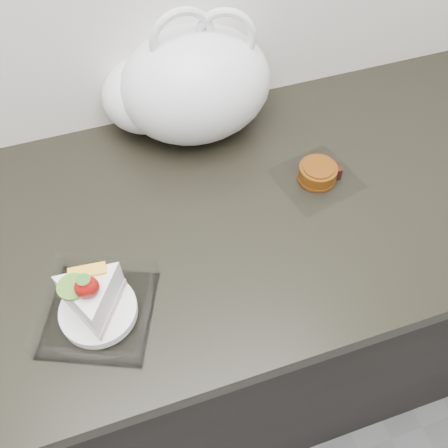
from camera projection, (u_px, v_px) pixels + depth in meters
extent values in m
cube|color=black|center=(179.00, 333.00, 1.31)|extent=(2.00, 0.60, 0.86)
cube|color=black|center=(163.00, 233.00, 0.95)|extent=(2.04, 0.64, 0.04)
cube|color=white|center=(100.00, 314.00, 0.82)|extent=(0.23, 0.23, 0.00)
cylinder|color=white|center=(99.00, 311.00, 0.81)|extent=(0.13, 0.13, 0.02)
ellipsoid|color=#AF140B|center=(87.00, 287.00, 0.73)|extent=(0.04, 0.03, 0.04)
cone|color=#2D7223|center=(84.00, 281.00, 0.71)|extent=(0.02, 0.02, 0.01)
cylinder|color=#52912A|center=(72.00, 287.00, 0.74)|extent=(0.05, 0.05, 0.01)
cube|color=yellow|center=(87.00, 271.00, 0.76)|extent=(0.06, 0.03, 0.01)
cube|color=white|center=(316.00, 179.00, 1.00)|extent=(0.18, 0.17, 0.00)
cylinder|color=brown|center=(317.00, 173.00, 0.99)|extent=(0.10, 0.10, 0.03)
cylinder|color=brown|center=(317.00, 177.00, 1.00)|extent=(0.10, 0.10, 0.01)
cylinder|color=brown|center=(319.00, 167.00, 0.98)|extent=(0.08, 0.08, 0.00)
cube|color=black|center=(335.00, 173.00, 0.99)|extent=(0.02, 0.02, 0.03)
ellipsoid|color=white|center=(196.00, 86.00, 1.00)|extent=(0.34, 0.27, 0.23)
ellipsoid|color=white|center=(146.00, 96.00, 1.02)|extent=(0.20, 0.18, 0.15)
torus|color=white|center=(182.00, 40.00, 0.91)|extent=(0.13, 0.02, 0.13)
torus|color=white|center=(225.00, 37.00, 0.92)|extent=(0.12, 0.05, 0.12)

